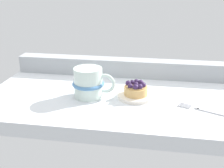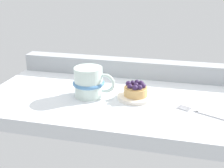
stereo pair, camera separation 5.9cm
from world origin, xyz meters
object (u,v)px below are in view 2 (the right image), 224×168
(raspberry_tart, at_px, (136,90))
(coffee_mug, at_px, (89,82))
(dessert_plate, at_px, (136,97))
(dessert_fork, at_px, (206,114))

(raspberry_tart, bearing_deg, coffee_mug, -174.00)
(dessert_plate, bearing_deg, dessert_fork, -17.51)
(dessert_plate, xyz_separation_m, raspberry_tart, (0.00, 0.00, 0.02))
(dessert_plate, height_order, coffee_mug, coffee_mug)
(coffee_mug, bearing_deg, dessert_plate, 5.99)
(coffee_mug, bearing_deg, dessert_fork, -8.10)
(raspberry_tart, bearing_deg, dessert_plate, -167.35)
(dessert_fork, bearing_deg, coffee_mug, 171.90)
(coffee_mug, bearing_deg, raspberry_tart, 6.00)
(raspberry_tart, bearing_deg, dessert_fork, -17.53)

